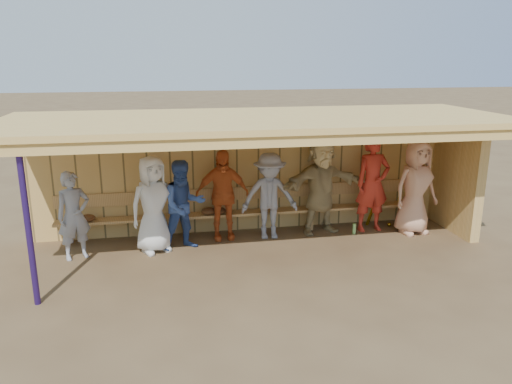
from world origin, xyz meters
The scene contains 12 objects.
ground centered at (0.00, 0.00, 0.00)m, with size 90.00×90.00×0.00m, color brown.
player_a centered at (-3.28, 0.31, 0.80)m, with size 0.58×0.38×1.59m, color gray.
player_b centered at (-1.90, 0.38, 0.90)m, with size 0.88×0.57×1.80m, color silver.
player_c centered at (-1.35, 0.40, 0.85)m, with size 0.83×0.64×1.70m, color #355093.
player_d centered at (-0.59, 0.81, 0.90)m, with size 1.05×0.44×1.80m, color #CD5320.
player_e centered at (0.33, 0.69, 0.86)m, with size 1.11×0.64×1.72m, color gray.
player_f centered at (1.43, 0.81, 0.99)m, with size 1.83×0.58×1.98m, color tan.
player_g centered at (2.50, 0.73, 1.00)m, with size 0.73×0.48×2.00m, color #B32A1C.
player_h centered at (3.28, 0.41, 0.96)m, with size 0.94×0.61×1.92m, color tan.
dugout_structure centered at (0.39, 0.69, 1.69)m, with size 8.80×3.20×2.50m.
bench centered at (0.00, 1.12, 0.53)m, with size 7.60×0.34×0.93m.
dugout_equipment centered at (-0.71, 0.99, 0.49)m, with size 6.67×0.62×0.80m.
Camera 1 is at (-1.69, -8.51, 3.52)m, focal length 35.00 mm.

